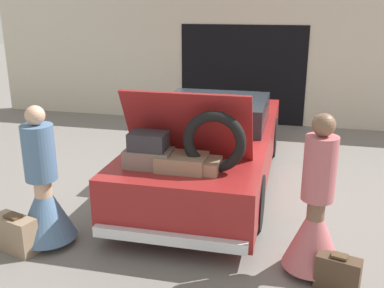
# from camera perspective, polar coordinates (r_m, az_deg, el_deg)

# --- Properties ---
(ground_plane) EXTENTS (40.00, 40.00, 0.00)m
(ground_plane) POSITION_cam_1_polar(r_m,az_deg,el_deg) (7.07, 2.40, -4.66)
(ground_plane) COLOR slate
(garage_wall_back) EXTENTS (12.00, 0.14, 2.80)m
(garage_wall_back) POSITION_cam_1_polar(r_m,az_deg,el_deg) (10.27, 6.51, 10.35)
(garage_wall_back) COLOR beige
(garage_wall_back) RESTS_ON ground_plane
(car) EXTENTS (1.83, 4.74, 1.73)m
(car) POSITION_cam_1_polar(r_m,az_deg,el_deg) (6.84, 2.42, -0.12)
(car) COLOR maroon
(car) RESTS_ON ground_plane
(person_left) EXTENTS (0.67, 0.67, 1.63)m
(person_left) POSITION_cam_1_polar(r_m,az_deg,el_deg) (5.38, -18.29, -6.38)
(person_left) COLOR tan
(person_left) RESTS_ON ground_plane
(person_right) EXTENTS (0.61, 0.61, 1.69)m
(person_right) POSITION_cam_1_polar(r_m,az_deg,el_deg) (4.72, 15.36, -9.16)
(person_right) COLOR brown
(person_right) RESTS_ON ground_plane
(suitcase_beside_left_person) EXTENTS (0.55, 0.35, 0.45)m
(suitcase_beside_left_person) POSITION_cam_1_polar(r_m,az_deg,el_deg) (5.47, -21.51, -10.57)
(suitcase_beside_left_person) COLOR #8C7259
(suitcase_beside_left_person) RESTS_ON ground_plane
(suitcase_beside_right_person) EXTENTS (0.45, 0.28, 0.39)m
(suitcase_beside_right_person) POSITION_cam_1_polar(r_m,az_deg,el_deg) (4.72, 18.02, -15.37)
(suitcase_beside_right_person) COLOR #473323
(suitcase_beside_right_person) RESTS_ON ground_plane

